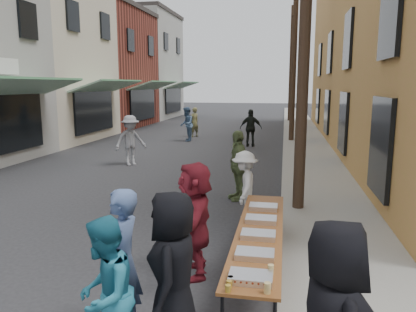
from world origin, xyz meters
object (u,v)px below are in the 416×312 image
(utility_pole_near, at_px, (306,13))
(utility_pole_far, at_px, (291,65))
(guest_front_c, at_px, (105,295))
(utility_pole_mid, at_px, (294,54))
(catering_tray_sausage, at_px, (251,277))
(serving_table, at_px, (259,233))
(guest_front_a, at_px, (173,272))

(utility_pole_near, relative_size, utility_pole_far, 1.00)
(utility_pole_far, relative_size, guest_front_c, 5.43)
(utility_pole_far, xyz_separation_m, guest_front_c, (-2.14, -29.88, -3.67))
(utility_pole_mid, relative_size, catering_tray_sausage, 18.00)
(serving_table, bearing_deg, guest_front_a, -113.41)
(serving_table, relative_size, guest_front_c, 2.41)
(guest_front_a, bearing_deg, serving_table, 151.51)
(utility_pole_near, bearing_deg, guest_front_a, -105.86)
(guest_front_c, bearing_deg, utility_pole_near, 154.14)
(utility_pole_mid, height_order, catering_tray_sausage, utility_pole_mid)
(utility_pole_near, distance_m, serving_table, 5.20)
(catering_tray_sausage, bearing_deg, serving_table, 90.00)
(utility_pole_mid, bearing_deg, guest_front_c, -96.84)
(catering_tray_sausage, height_order, guest_front_a, guest_front_a)
(utility_pole_near, bearing_deg, serving_table, -101.41)
(catering_tray_sausage, distance_m, guest_front_c, 1.62)
(serving_table, relative_size, guest_front_a, 2.18)
(utility_pole_mid, relative_size, guest_front_c, 5.43)
(guest_front_a, relative_size, guest_front_c, 1.11)
(guest_front_a, distance_m, guest_front_c, 0.77)
(utility_pole_near, xyz_separation_m, serving_table, (-0.70, -3.49, -3.79))
(guest_front_a, bearing_deg, catering_tray_sausage, 103.45)
(utility_pole_near, relative_size, guest_front_a, 4.90)
(guest_front_c, bearing_deg, utility_pole_mid, 167.33)
(utility_pole_near, xyz_separation_m, guest_front_a, (-1.54, -5.42, -3.58))
(guest_front_a, xyz_separation_m, guest_front_c, (-0.60, -0.47, -0.09))
(utility_pole_near, relative_size, utility_pole_mid, 1.00)
(utility_pole_mid, bearing_deg, utility_pole_far, 90.00)
(utility_pole_near, distance_m, guest_front_c, 7.26)
(catering_tray_sausage, relative_size, guest_front_c, 0.30)
(utility_pole_mid, height_order, serving_table, utility_pole_mid)
(guest_front_a, bearing_deg, utility_pole_near, 159.06)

